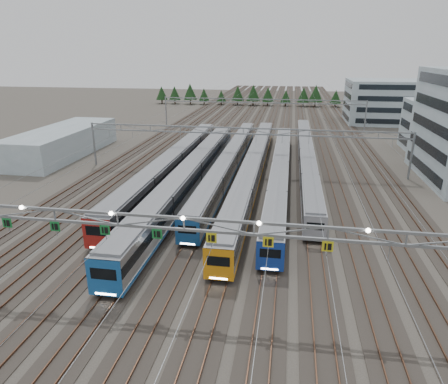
% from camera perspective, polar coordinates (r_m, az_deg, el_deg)
% --- Properties ---
extents(ground, '(400.00, 400.00, 0.00)m').
position_cam_1_polar(ground, '(35.62, -5.34, -15.34)').
color(ground, '#47423A').
rests_on(ground, ground).
extents(track_bed, '(54.00, 260.00, 5.42)m').
position_cam_1_polar(track_bed, '(129.82, 5.92, 11.00)').
color(track_bed, '#2D2823').
rests_on(track_bed, ground).
extents(train_a, '(3.13, 56.85, 4.09)m').
position_cam_1_polar(train_a, '(68.43, -7.22, 4.04)').
color(train_a, black).
rests_on(train_a, ground).
extents(train_b, '(3.14, 61.74, 4.10)m').
position_cam_1_polar(train_b, '(62.27, -4.64, 2.59)').
color(train_b, black).
rests_on(train_b, ground).
extents(train_c, '(2.73, 60.36, 3.55)m').
position_cam_1_polar(train_c, '(70.68, 0.81, 4.46)').
color(train_c, black).
rests_on(train_c, ground).
extents(train_d, '(2.86, 66.94, 3.73)m').
position_cam_1_polar(train_d, '(67.22, 4.23, 3.70)').
color(train_d, black).
rests_on(train_d, ground).
extents(train_e, '(2.71, 58.81, 3.53)m').
position_cam_1_polar(train_e, '(65.50, 8.02, 3.04)').
color(train_e, black).
rests_on(train_e, ground).
extents(train_f, '(2.59, 65.33, 3.37)m').
position_cam_1_polar(train_f, '(75.67, 11.69, 4.99)').
color(train_f, black).
rests_on(train_f, ground).
extents(gantry_near, '(56.36, 0.61, 8.08)m').
position_cam_1_polar(gantry_near, '(32.03, -5.87, -4.98)').
color(gantry_near, gray).
rests_on(gantry_near, ground).
extents(gantry_mid, '(56.36, 0.36, 8.00)m').
position_cam_1_polar(gantry_mid, '(70.06, 2.75, 7.97)').
color(gantry_mid, gray).
rests_on(gantry_mid, ground).
extents(gantry_far, '(56.36, 0.36, 8.00)m').
position_cam_1_polar(gantry_far, '(114.33, 5.49, 12.36)').
color(gantry_far, gray).
rests_on(gantry_far, ground).
extents(depot_bldg_mid, '(14.00, 16.00, 10.68)m').
position_cam_1_polar(depot_bldg_mid, '(95.27, 29.04, 7.99)').
color(depot_bldg_mid, '#98AFB5').
rests_on(depot_bldg_mid, ground).
extents(depot_bldg_north, '(22.00, 18.00, 12.46)m').
position_cam_1_polar(depot_bldg_north, '(131.06, 22.04, 11.90)').
color(depot_bldg_north, '#98AFB5').
rests_on(depot_bldg_north, ground).
extents(west_shed, '(10.00, 30.00, 5.42)m').
position_cam_1_polar(west_shed, '(89.27, -22.05, 6.66)').
color(west_shed, '#98AFB5').
rests_on(west_shed, ground).
extents(treeline, '(93.80, 5.60, 7.02)m').
position_cam_1_polar(treeline, '(162.37, 6.42, 13.63)').
color(treeline, '#332114').
rests_on(treeline, ground).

